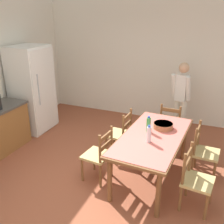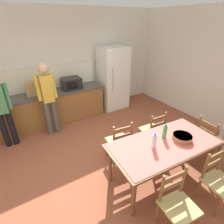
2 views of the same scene
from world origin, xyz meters
name	(u,v)px [view 1 (image 1 of 2)]	position (x,y,z in m)	size (l,w,h in m)	color
ground_plane	(91,190)	(0.00, 0.00, 0.00)	(8.32, 8.32, 0.00)	brown
wall_right	(149,60)	(3.26, 0.00, 1.45)	(0.12, 5.20, 2.90)	silver
refrigerator	(32,89)	(1.55, 2.19, 0.95)	(0.82, 0.73, 1.89)	white
dining_table	(153,140)	(0.70, -0.76, 0.69)	(1.90, 1.02, 0.77)	brown
bottle_near_centre	(149,134)	(0.47, -0.75, 0.89)	(0.07, 0.07, 0.27)	silver
bottle_off_centre	(148,125)	(0.80, -0.66, 0.89)	(0.07, 0.07, 0.27)	green
serving_bowl	(163,125)	(1.02, -0.85, 0.82)	(0.32, 0.32, 0.09)	#9E6642
chair_side_far_right	(120,134)	(1.16, -0.05, 0.44)	(0.44, 0.42, 0.91)	brown
chair_head_end	(171,125)	(1.91, -0.84, 0.44)	(0.42, 0.44, 0.91)	brown
chair_side_near_left	(195,180)	(0.24, -1.48, 0.44)	(0.46, 0.45, 0.91)	brown
chair_side_near_right	(204,152)	(1.06, -1.54, 0.44)	(0.44, 0.43, 0.91)	brown
chair_side_far_left	(99,155)	(0.33, 0.01, 0.44)	(0.46, 0.44, 0.91)	brown
person_by_table	(181,96)	(2.46, -0.92, 0.90)	(0.34, 0.44, 1.60)	silver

